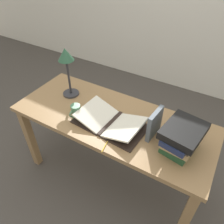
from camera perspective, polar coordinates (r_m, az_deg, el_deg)
name	(u,v)px	position (r m, az deg, el deg)	size (l,w,h in m)	color
ground_plane	(112,173)	(2.18, 0.02, -15.73)	(12.00, 12.00, 0.00)	#47423D
reading_desk	(112,127)	(1.70, 0.02, -3.92)	(1.52, 0.62, 0.72)	#937047
open_book	(110,122)	(1.56, -0.47, -2.58)	(0.53, 0.33, 0.08)	black
book_stack_tall	(182,137)	(1.41, 17.79, -6.35)	(0.26, 0.32, 0.19)	#234C2D
book_standing_upright	(154,124)	(1.46, 11.04, -3.02)	(0.04, 0.18, 0.20)	slate
reading_lamp	(67,62)	(1.75, -11.78, 12.56)	(0.13, 0.13, 0.41)	#2D2D33
coffee_mug	(76,111)	(1.64, -9.44, 0.26)	(0.07, 0.10, 0.10)	#4C7F5B
pencil	(106,144)	(1.45, -1.53, -8.31)	(0.03, 0.15, 0.01)	gold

